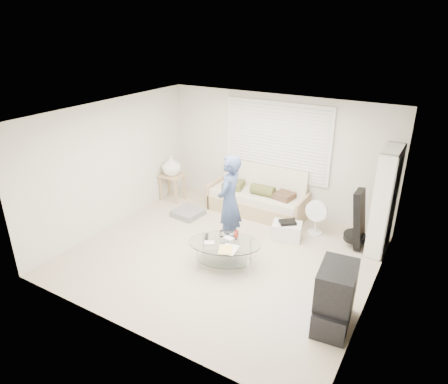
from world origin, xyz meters
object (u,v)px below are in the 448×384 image
Objects in this scene: futon_sofa at (258,198)px; tv_unit at (335,297)px; coffee_table at (224,247)px; bookshelf at (384,201)px.

futon_sofa is 2.30× the size of tv_unit.
tv_unit is 0.64× the size of coffee_table.
tv_unit is at bearing -47.29° from futon_sofa.
tv_unit is at bearing -13.13° from coffee_table.
tv_unit is at bearing -93.07° from bookshelf.
coffee_table is (-1.99, 0.46, -0.08)m from tv_unit.
futon_sofa is 3.55m from tv_unit.
coffee_table is (0.42, -2.15, 0.03)m from futon_sofa.
futon_sofa reaches higher than coffee_table.
bookshelf reaches higher than coffee_table.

